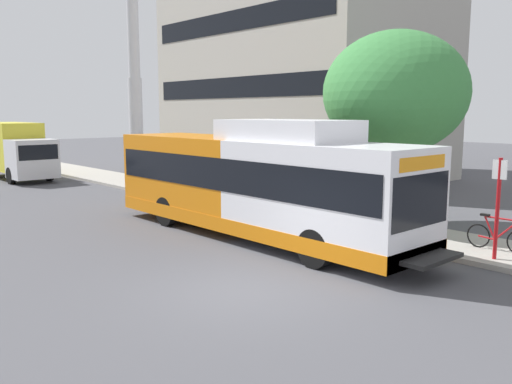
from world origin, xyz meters
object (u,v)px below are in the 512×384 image
bus_stop_sign_pole (498,201)px  street_tree_near_stop (395,93)px  bicycle_parked (499,236)px  box_truck_background (15,149)px  transit_bus (255,183)px

bus_stop_sign_pole → street_tree_near_stop: size_ratio=0.41×
bus_stop_sign_pole → bicycle_parked: bus_stop_sign_pole is taller
street_tree_near_stop → box_truck_background: 22.90m
transit_bus → box_truck_background: bearing=91.5°
transit_bus → street_tree_near_stop: 5.63m
bus_stop_sign_pole → street_tree_near_stop: street_tree_near_stop is taller
transit_bus → bicycle_parked: bearing=-60.9°
bicycle_parked → street_tree_near_stop: 5.83m
box_truck_background → bus_stop_sign_pole: bearing=-83.5°
bus_stop_sign_pole → bicycle_parked: (0.85, 0.29, -1.09)m
transit_bus → box_truck_background: size_ratio=1.75×
bus_stop_sign_pole → street_tree_near_stop: (1.97, 4.45, 2.84)m
bus_stop_sign_pole → box_truck_background: size_ratio=0.37×
transit_bus → bus_stop_sign_pole: size_ratio=4.71×
transit_bus → bicycle_parked: 7.05m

